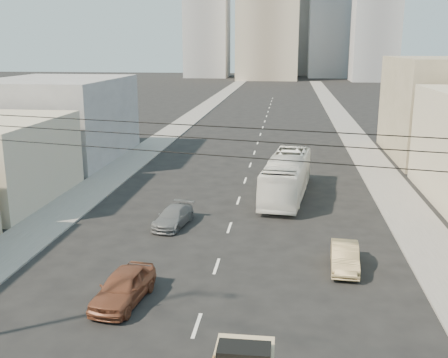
% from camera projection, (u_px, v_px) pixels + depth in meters
% --- Properties ---
extents(sidewalk_left, '(3.50, 180.00, 0.12)m').
position_uv_depth(sidewalk_left, '(191.00, 118.00, 82.47)').
color(sidewalk_left, slate).
rests_on(sidewalk_left, ground).
extents(sidewalk_right, '(3.50, 180.00, 0.12)m').
position_uv_depth(sidewalk_right, '(343.00, 120.00, 79.70)').
color(sidewalk_right, slate).
rests_on(sidewalk_right, ground).
extents(lane_dashes, '(0.15, 104.00, 0.01)m').
position_uv_depth(lane_dashes, '(259.00, 138.00, 64.75)').
color(lane_dashes, silver).
rests_on(lane_dashes, ground).
extents(city_bus, '(3.93, 11.57, 3.16)m').
position_uv_depth(city_bus, '(287.00, 176.00, 39.48)').
color(city_bus, white).
rests_on(city_bus, ground).
extents(sedan_brown, '(2.27, 4.54, 1.48)m').
position_uv_depth(sedan_brown, '(123.00, 287.00, 23.25)').
color(sedan_brown, brown).
rests_on(sedan_brown, ground).
extents(sedan_tan, '(1.59, 3.97, 1.28)m').
position_uv_depth(sedan_tan, '(345.00, 257.00, 26.81)').
color(sedan_tan, tan).
rests_on(sedan_tan, ground).
extents(sedan_grey, '(2.33, 4.34, 1.19)m').
position_uv_depth(sedan_grey, '(173.00, 217.00, 33.22)').
color(sedan_grey, slate).
rests_on(sedan_grey, ground).
extents(overhead_wires, '(23.01, 5.02, 0.72)m').
position_uv_depth(overhead_wires, '(147.00, 136.00, 13.01)').
color(overhead_wires, black).
rests_on(overhead_wires, ground).
extents(bldg_left_far, '(12.00, 16.00, 8.00)m').
position_uv_depth(bldg_left_far, '(58.00, 119.00, 52.60)').
color(bldg_left_far, gray).
rests_on(bldg_left_far, ground).
extents(midrise_ne, '(16.00, 16.00, 40.00)m').
position_uv_depth(midrise_ne, '(332.00, 20.00, 184.62)').
color(midrise_ne, gray).
rests_on(midrise_ne, ground).
extents(midrise_nw, '(15.00, 15.00, 34.00)m').
position_uv_depth(midrise_nw, '(207.00, 28.00, 185.74)').
color(midrise_nw, gray).
rests_on(midrise_nw, ground).
extents(midrise_back, '(18.00, 18.00, 44.00)m').
position_uv_depth(midrise_back, '(298.00, 16.00, 199.96)').
color(midrise_back, gray).
rests_on(midrise_back, ground).
extents(midrise_east, '(14.00, 14.00, 28.00)m').
position_uv_depth(midrise_east, '(375.00, 36.00, 165.46)').
color(midrise_east, gray).
rests_on(midrise_east, ground).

